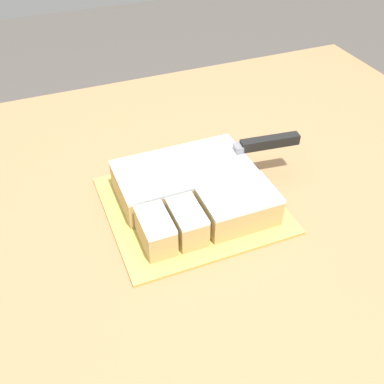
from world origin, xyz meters
TOP-DOWN VIEW (x-y plane):
  - countertop at (0.00, 0.00)m, footprint 1.40×1.10m
  - cake_board at (-0.07, -0.04)m, footprint 0.34×0.31m
  - cake at (-0.06, -0.04)m, footprint 0.27×0.24m
  - knife at (0.09, 0.01)m, footprint 0.36×0.06m

SIDE VIEW (x-z plane):
  - countertop at x=0.00m, z-range 0.00..0.89m
  - cake_board at x=-0.07m, z-range 0.89..0.90m
  - cake at x=-0.06m, z-range 0.90..0.96m
  - knife at x=0.09m, z-range 0.96..0.98m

